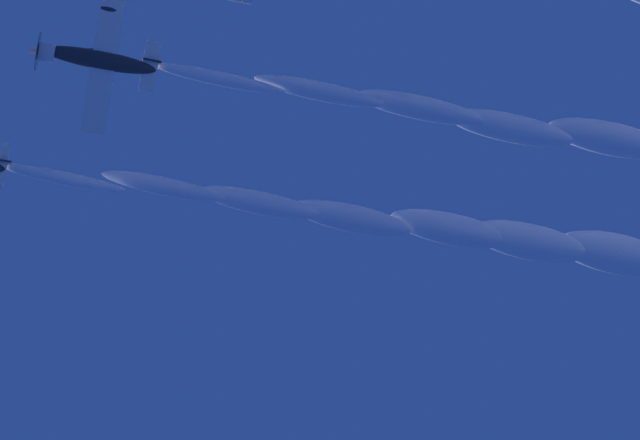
# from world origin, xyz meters

# --- Properties ---
(airplane_left_wingman) EXTENTS (8.02, 7.78, 4.04)m
(airplane_left_wingman) POSITION_xyz_m (10.95, -2.34, 68.41)
(airplane_left_wingman) COLOR #232328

